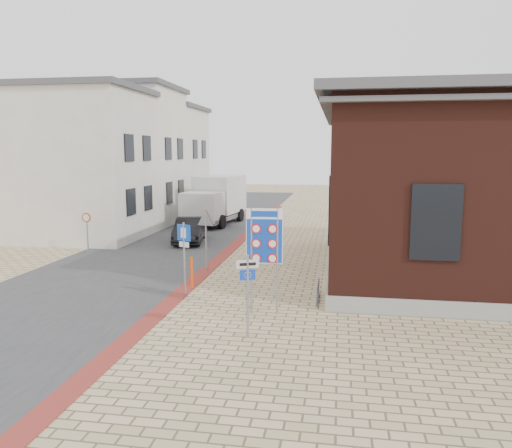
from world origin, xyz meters
The scene contains 16 objects.
ground centered at (0.00, 0.00, 0.00)m, with size 120.00×120.00×0.00m, color tan.
road_strip centered at (-5.50, 15.00, 0.01)m, with size 7.00×60.00×0.02m, color #38383A.
curb_strip centered at (-2.00, 10.00, 0.01)m, with size 0.60×40.00×0.02m, color maroon.
brick_building centered at (8.99, 7.00, 3.49)m, with size 13.00×13.00×6.80m.
townhouse_near centered at (-10.99, 12.00, 4.17)m, with size 7.40×6.40×8.30m.
townhouse_mid centered at (-10.99, 18.00, 4.57)m, with size 7.40×6.40×9.10m.
townhouse_far centered at (-10.99, 24.00, 4.17)m, with size 7.40×6.40×8.30m.
bike_rack centered at (2.65, 2.20, 0.26)m, with size 0.08×1.80×0.60m.
sedan centered at (-4.57, 11.63, 0.66)m, with size 1.40×4.00×1.32m, color black.
box_truck centered at (-4.86, 18.52, 1.64)m, with size 3.21×6.35×3.18m.
border_sign centered at (1.13, 0.50, 2.29)m, with size 1.08×0.12×3.17m.
essen_sign centered at (1.00, -1.50, 1.43)m, with size 0.56×0.28×2.19m.
parking_sign centered at (-1.80, 2.00, 1.68)m, with size 0.52×0.25×2.48m.
yield_sign centered at (-2.00, 5.51, 1.87)m, with size 0.85×0.32×2.46m.
speed_sign centered at (-8.50, 8.00, 1.27)m, with size 0.46×0.07×1.95m.
bollard centered at (-1.80, 2.80, 0.56)m, with size 0.10×0.10×1.13m, color #F34A0C.
Camera 1 is at (3.26, -13.72, 4.78)m, focal length 35.00 mm.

